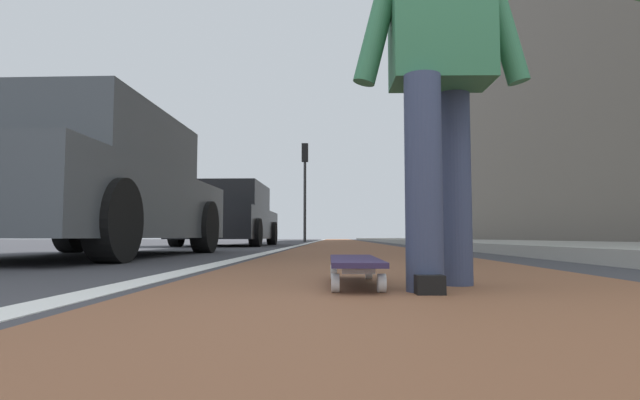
{
  "coord_description": "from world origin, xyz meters",
  "views": [
    {
      "loc": [
        -0.96,
        0.32,
        0.2
      ],
      "look_at": [
        10.77,
        0.65,
        1.05
      ],
      "focal_mm": 28.78,
      "sensor_mm": 36.0,
      "label": 1
    }
  ],
  "objects_px": {
    "skater_person": "(440,56)",
    "parked_car_near": "(87,187)",
    "traffic_light": "(305,174)",
    "pedestrian_distant": "(424,214)",
    "skateboard": "(354,263)",
    "parked_car_mid": "(229,216)"
  },
  "relations": [
    {
      "from": "skateboard",
      "to": "pedestrian_distant",
      "type": "relative_size",
      "value": 0.5
    },
    {
      "from": "skateboard",
      "to": "traffic_light",
      "type": "bearing_deg",
      "value": 3.91
    },
    {
      "from": "parked_car_near",
      "to": "pedestrian_distant",
      "type": "height_order",
      "value": "pedestrian_distant"
    },
    {
      "from": "parked_car_near",
      "to": "traffic_light",
      "type": "height_order",
      "value": "traffic_light"
    },
    {
      "from": "skater_person",
      "to": "traffic_light",
      "type": "xyz_separation_m",
      "value": [
        20.1,
        1.71,
        2.02
      ]
    },
    {
      "from": "parked_car_mid",
      "to": "traffic_light",
      "type": "bearing_deg",
      "value": -7.07
    },
    {
      "from": "skater_person",
      "to": "parked_car_near",
      "type": "height_order",
      "value": "skater_person"
    },
    {
      "from": "skater_person",
      "to": "traffic_light",
      "type": "bearing_deg",
      "value": 4.86
    },
    {
      "from": "parked_car_near",
      "to": "pedestrian_distant",
      "type": "xyz_separation_m",
      "value": [
        11.48,
        -5.52,
        0.23
      ]
    },
    {
      "from": "pedestrian_distant",
      "to": "parked_car_mid",
      "type": "bearing_deg",
      "value": 130.11
    },
    {
      "from": "traffic_light",
      "to": "pedestrian_distant",
      "type": "bearing_deg",
      "value": -142.05
    },
    {
      "from": "skateboard",
      "to": "skater_person",
      "type": "bearing_deg",
      "value": -113.35
    },
    {
      "from": "parked_car_mid",
      "to": "traffic_light",
      "type": "height_order",
      "value": "traffic_light"
    },
    {
      "from": "skater_person",
      "to": "traffic_light",
      "type": "distance_m",
      "value": 20.27
    },
    {
      "from": "pedestrian_distant",
      "to": "parked_car_near",
      "type": "bearing_deg",
      "value": 154.32
    },
    {
      "from": "parked_car_near",
      "to": "pedestrian_distant",
      "type": "relative_size",
      "value": 2.59
    },
    {
      "from": "parked_car_mid",
      "to": "traffic_light",
      "type": "relative_size",
      "value": 1.0
    },
    {
      "from": "parked_car_near",
      "to": "parked_car_mid",
      "type": "relative_size",
      "value": 1.01
    },
    {
      "from": "skateboard",
      "to": "parked_car_near",
      "type": "bearing_deg",
      "value": 40.98
    },
    {
      "from": "traffic_light",
      "to": "parked_car_mid",
      "type": "bearing_deg",
      "value": 172.93
    },
    {
      "from": "skater_person",
      "to": "parked_car_near",
      "type": "xyz_separation_m",
      "value": [
        3.23,
        3.02,
        -0.21
      ]
    },
    {
      "from": "skater_person",
      "to": "pedestrian_distant",
      "type": "height_order",
      "value": "pedestrian_distant"
    }
  ]
}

